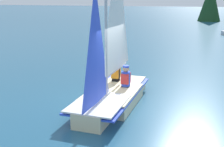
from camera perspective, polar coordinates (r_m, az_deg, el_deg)
name	(u,v)px	position (r m, az deg, el deg)	size (l,w,h in m)	color
ground_plane	(112,104)	(9.21, 0.00, -6.26)	(260.00, 260.00, 0.00)	#235675
sailboat_main	(112,83)	(8.99, 0.05, -1.91)	(1.87, 4.36, 5.31)	beige
sailor_helm	(126,81)	(9.55, 2.81, -1.51)	(0.32, 0.36, 1.16)	black
sailor_crew	(116,76)	(10.21, 0.80, -0.47)	(0.32, 0.36, 1.16)	black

